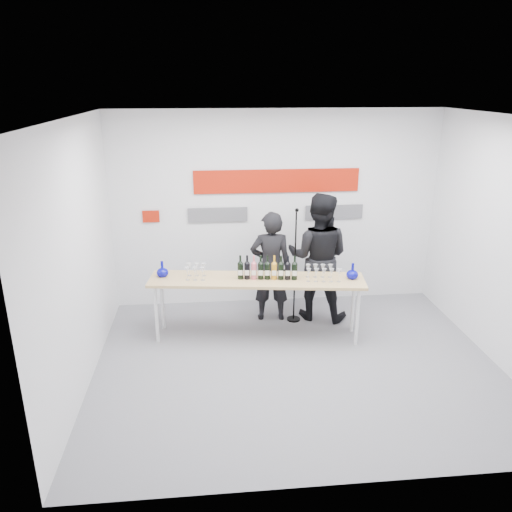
# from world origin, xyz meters

# --- Properties ---
(ground) EXTENTS (5.00, 5.00, 0.00)m
(ground) POSITION_xyz_m (0.00, 0.00, 0.00)
(ground) COLOR slate
(ground) RESTS_ON ground
(back_wall) EXTENTS (5.00, 0.04, 3.00)m
(back_wall) POSITION_xyz_m (0.00, 2.00, 1.50)
(back_wall) COLOR silver
(back_wall) RESTS_ON ground
(signage) EXTENTS (3.38, 0.02, 0.79)m
(signage) POSITION_xyz_m (-0.06, 1.97, 1.81)
(signage) COLOR #AA1807
(signage) RESTS_ON back_wall
(tasting_table) EXTENTS (2.93, 0.94, 0.86)m
(tasting_table) POSITION_xyz_m (-0.43, 0.78, 0.80)
(tasting_table) COLOR tan
(tasting_table) RESTS_ON ground
(wine_bottles) EXTENTS (0.80, 0.18, 0.33)m
(wine_bottles) POSITION_xyz_m (-0.29, 0.76, 1.03)
(wine_bottles) COLOR black
(wine_bottles) RESTS_ON tasting_table
(decanter_left) EXTENTS (0.16, 0.16, 0.21)m
(decanter_left) POSITION_xyz_m (-1.69, 0.99, 0.97)
(decanter_left) COLOR #07088E
(decanter_left) RESTS_ON tasting_table
(decanter_right) EXTENTS (0.16, 0.16, 0.21)m
(decanter_right) POSITION_xyz_m (0.85, 0.67, 0.97)
(decanter_right) COLOR #07088E
(decanter_right) RESTS_ON tasting_table
(glasses_left) EXTENTS (0.28, 0.25, 0.18)m
(glasses_left) POSITION_xyz_m (-1.24, 0.89, 0.95)
(glasses_left) COLOR silver
(glasses_left) RESTS_ON tasting_table
(glasses_right) EXTENTS (0.46, 0.27, 0.18)m
(glasses_right) POSITION_xyz_m (0.43, 0.66, 0.95)
(glasses_right) COLOR silver
(glasses_right) RESTS_ON tasting_table
(presenter_left) EXTENTS (0.62, 0.42, 1.64)m
(presenter_left) POSITION_xyz_m (-0.17, 1.33, 0.82)
(presenter_left) COLOR black
(presenter_left) RESTS_ON ground
(presenter_right) EXTENTS (1.11, 1.00, 1.89)m
(presenter_right) POSITION_xyz_m (0.53, 1.33, 0.94)
(presenter_right) COLOR black
(presenter_right) RESTS_ON ground
(mic_stand) EXTENTS (0.20, 0.20, 1.72)m
(mic_stand) POSITION_xyz_m (0.17, 1.23, 0.52)
(mic_stand) COLOR black
(mic_stand) RESTS_ON ground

